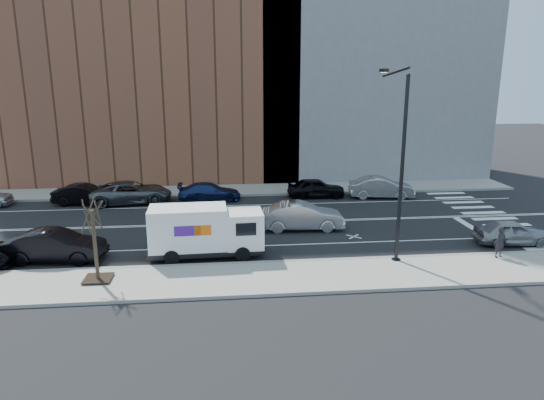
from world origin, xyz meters
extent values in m
plane|color=black|center=(0.00, 0.00, 0.00)|extent=(120.00, 120.00, 0.00)
cube|color=gray|center=(0.00, -8.80, 0.07)|extent=(44.00, 3.60, 0.15)
cube|color=gray|center=(0.00, 8.80, 0.07)|extent=(44.00, 3.60, 0.15)
cube|color=gray|center=(0.00, -7.00, 0.08)|extent=(44.00, 0.25, 0.17)
cube|color=gray|center=(0.00, 7.00, 0.08)|extent=(44.00, 0.25, 0.17)
cube|color=brown|center=(-8.00, 15.60, 11.00)|extent=(26.00, 10.00, 22.00)
cube|color=slate|center=(12.00, 15.60, 13.00)|extent=(20.00, 10.00, 26.00)
cylinder|color=black|center=(7.00, -7.40, 4.50)|extent=(0.18, 0.18, 9.00)
cylinder|color=black|center=(7.00, -7.40, 0.10)|extent=(0.44, 0.44, 0.20)
sphere|color=black|center=(7.00, -7.40, 8.95)|extent=(0.20, 0.20, 0.20)
cylinder|color=black|center=(7.00, -5.70, 9.10)|extent=(0.11, 3.49, 0.48)
cube|color=black|center=(7.00, -4.00, 9.20)|extent=(0.25, 0.80, 0.18)
cube|color=#FFF2CC|center=(7.00, -4.00, 9.10)|extent=(0.18, 0.55, 0.03)
cube|color=black|center=(-7.00, -8.40, 0.23)|extent=(1.20, 1.20, 0.04)
cylinder|color=#382B1E|center=(-7.00, -8.40, 1.75)|extent=(0.16, 0.16, 3.20)
cylinder|color=#382B1E|center=(-6.75, -8.40, 3.15)|extent=(0.06, 0.80, 1.44)
cylinder|color=#382B1E|center=(-6.92, -8.16, 3.15)|extent=(0.81, 0.31, 1.19)
cylinder|color=#382B1E|center=(-7.20, -8.25, 3.15)|extent=(0.58, 0.76, 1.50)
cylinder|color=#382B1E|center=(-7.20, -8.55, 3.15)|extent=(0.47, 0.61, 1.37)
cylinder|color=#382B1E|center=(-6.92, -8.64, 3.15)|extent=(0.72, 0.29, 1.13)
cube|color=black|center=(-2.35, -5.60, 0.41)|extent=(5.69, 2.09, 0.27)
cube|color=white|center=(-0.35, -5.53, 1.41)|extent=(1.88, 2.01, 1.82)
cube|color=black|center=(0.57, -5.50, 1.68)|extent=(0.11, 1.68, 0.86)
cube|color=black|center=(-0.32, -6.52, 1.68)|extent=(1.00, 0.07, 0.64)
cube|color=black|center=(-0.39, -4.55, 1.68)|extent=(1.00, 0.07, 0.64)
cube|color=black|center=(0.53, -5.51, 0.50)|extent=(0.20, 1.82, 0.32)
cube|color=white|center=(-3.17, -5.63, 1.59)|extent=(3.88, 2.12, 2.09)
cube|color=#47198C|center=(-3.13, -6.64, 1.72)|extent=(1.27, 0.06, 0.50)
cube|color=orange|center=(-2.41, -6.62, 1.72)|extent=(0.82, 0.04, 0.50)
cube|color=#47198C|center=(-3.20, -4.61, 1.72)|extent=(1.27, 0.06, 0.50)
cube|color=orange|center=(-2.47, -4.59, 1.72)|extent=(0.82, 0.04, 0.50)
cylinder|color=black|center=(-0.51, -6.45, 0.38)|extent=(0.77, 0.28, 0.76)
cylinder|color=black|center=(-0.57, -4.63, 0.38)|extent=(0.77, 0.28, 0.76)
cylinder|color=black|center=(-3.95, -6.56, 0.38)|extent=(0.77, 0.28, 0.76)
cylinder|color=black|center=(-4.01, -4.75, 0.38)|extent=(0.77, 0.28, 0.76)
imported|color=black|center=(-11.20, 5.73, 0.73)|extent=(4.52, 1.92, 1.45)
imported|color=#4E5256|center=(-8.00, 5.77, 0.80)|extent=(6.03, 3.41, 1.59)
imported|color=navy|center=(-2.40, 5.92, 0.66)|extent=(4.58, 1.91, 1.32)
imported|color=black|center=(5.60, 6.09, 0.73)|extent=(4.35, 1.84, 1.47)
imported|color=#9E9EA2|center=(10.46, 5.48, 0.79)|extent=(4.99, 2.32, 1.58)
imported|color=#B8B7BC|center=(3.25, -1.60, 0.82)|extent=(5.04, 1.96, 1.64)
imported|color=black|center=(-9.69, -5.45, 0.79)|extent=(4.89, 2.06, 1.57)
imported|color=#98989C|center=(14.20, -5.42, 0.67)|extent=(4.04, 1.83, 1.34)
imported|color=black|center=(12.23, -7.58, 0.96)|extent=(0.69, 0.58, 1.63)
camera|label=1|loc=(-1.37, -29.02, 8.92)|focal=32.00mm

